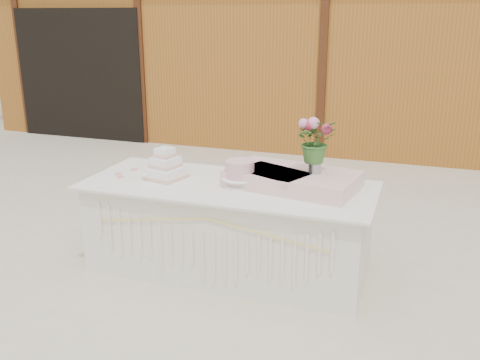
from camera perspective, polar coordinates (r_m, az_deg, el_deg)
name	(u,v)px	position (r m, az deg, el deg)	size (l,w,h in m)	color
ground	(229,269)	(4.68, -1.22, -9.50)	(80.00, 80.00, 0.00)	beige
barn	(344,39)	(10.02, 11.01, 14.55)	(12.60, 4.60, 3.30)	#995A20
cake_table	(228,228)	(4.51, -1.27, -5.13)	(2.40, 1.00, 0.77)	silver
wedding_cake	(165,168)	(4.57, -7.96, 1.28)	(0.36, 0.36, 0.26)	white
pink_cake_stand	(240,172)	(4.30, -0.03, 0.85)	(0.30, 0.30, 0.22)	white
satin_runner	(293,179)	(4.34, 5.63, 0.13)	(1.02, 0.59, 0.13)	beige
flower_vase	(315,165)	(4.28, 8.00, 1.64)	(0.10, 0.10, 0.14)	#A5A6AA
bouquet	(316,135)	(4.22, 8.13, 4.80)	(0.31, 0.27, 0.35)	#366629
loose_flowers	(126,171)	(4.82, -12.03, 0.91)	(0.13, 0.31, 0.02)	pink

